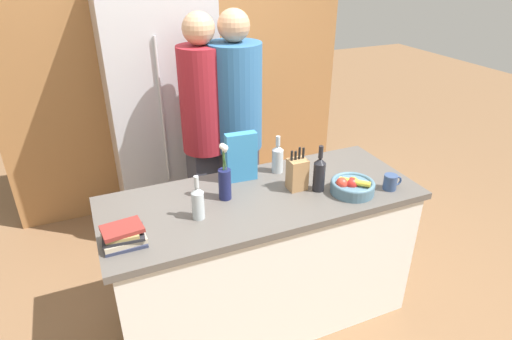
% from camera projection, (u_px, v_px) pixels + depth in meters
% --- Properties ---
extents(ground_plane, '(14.00, 14.00, 0.00)m').
position_uv_depth(ground_plane, '(261.00, 310.00, 2.87)').
color(ground_plane, brown).
extents(kitchen_island, '(1.84, 0.74, 0.90)m').
position_uv_depth(kitchen_island, '(262.00, 257.00, 2.67)').
color(kitchen_island, silver).
rests_on(kitchen_island, ground_plane).
extents(back_wall_wood, '(3.04, 0.12, 2.60)m').
position_uv_depth(back_wall_wood, '(181.00, 61.00, 3.70)').
color(back_wall_wood, '#9E6B3D').
rests_on(back_wall_wood, ground_plane).
extents(refrigerator, '(0.82, 0.62, 1.99)m').
position_uv_depth(refrigerator, '(163.00, 111.00, 3.45)').
color(refrigerator, '#B7B7BC').
rests_on(refrigerator, ground_plane).
extents(fruit_bowl, '(0.25, 0.25, 0.10)m').
position_uv_depth(fruit_bowl, '(352.00, 186.00, 2.47)').
color(fruit_bowl, slate).
rests_on(fruit_bowl, kitchen_island).
extents(knife_block, '(0.11, 0.09, 0.26)m').
position_uv_depth(knife_block, '(297.00, 174.00, 2.49)').
color(knife_block, '#A87A4C').
rests_on(knife_block, kitchen_island).
extents(flower_vase, '(0.07, 0.07, 0.34)m').
position_uv_depth(flower_vase, '(225.00, 180.00, 2.38)').
color(flower_vase, '#191E4C').
rests_on(flower_vase, kitchen_island).
extents(cereal_box, '(0.19, 0.07, 0.31)m').
position_uv_depth(cereal_box, '(241.00, 157.00, 2.56)').
color(cereal_box, teal).
rests_on(cereal_box, kitchen_island).
extents(coffee_mug, '(0.12, 0.08, 0.09)m').
position_uv_depth(coffee_mug, '(391.00, 182.00, 2.50)').
color(coffee_mug, '#334770').
rests_on(coffee_mug, kitchen_island).
extents(book_stack, '(0.20, 0.16, 0.09)m').
position_uv_depth(book_stack, '(123.00, 236.00, 2.03)').
color(book_stack, '#2D334C').
rests_on(book_stack, kitchen_island).
extents(bottle_oil, '(0.07, 0.07, 0.28)m').
position_uv_depth(bottle_oil, '(319.00, 173.00, 2.46)').
color(bottle_oil, black).
rests_on(bottle_oil, kitchen_island).
extents(bottle_vinegar, '(0.07, 0.07, 0.24)m').
position_uv_depth(bottle_vinegar, '(278.00, 158.00, 2.68)').
color(bottle_vinegar, '#B2BCC1').
rests_on(bottle_vinegar, kitchen_island).
extents(bottle_wine, '(0.07, 0.07, 0.25)m').
position_uv_depth(bottle_wine, '(198.00, 202.00, 2.21)').
color(bottle_wine, '#B2BCC1').
rests_on(bottle_wine, kitchen_island).
extents(person_at_sink, '(0.31, 0.31, 1.82)m').
position_uv_depth(person_at_sink, '(204.00, 128.00, 3.01)').
color(person_at_sink, '#383842').
rests_on(person_at_sink, ground_plane).
extents(person_in_blue, '(0.37, 0.37, 1.83)m').
position_uv_depth(person_in_blue, '(236.00, 126.00, 3.06)').
color(person_in_blue, '#383842').
rests_on(person_in_blue, ground_plane).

